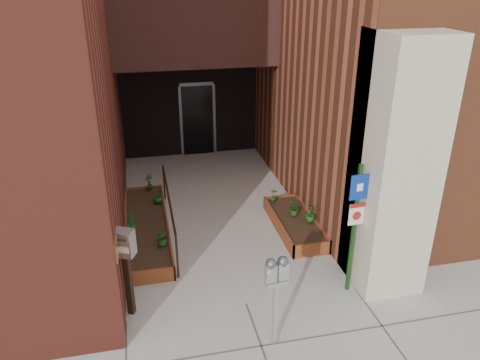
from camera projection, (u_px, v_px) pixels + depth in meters
ground at (246, 304)px, 7.96m from camera, size 80.00×80.00×0.00m
planter_left at (147, 229)px, 10.00m from camera, size 0.90×3.60×0.30m
planter_right at (295, 224)px, 10.18m from camera, size 0.80×2.20×0.30m
handrail at (169, 202)px, 9.80m from camera, size 0.04×3.34×0.90m
parking_meter at (276, 278)px, 6.66m from camera, size 0.35×0.18×1.53m
sign_post at (356, 217)px, 7.70m from camera, size 0.33×0.09×2.41m
payment_dropbox at (125, 255)px, 7.30m from camera, size 0.38×0.34×1.57m
shrub_left_a at (162, 237)px, 9.06m from camera, size 0.39×0.39×0.32m
shrub_left_b at (131, 224)px, 9.44m from camera, size 0.28×0.28×0.39m
shrub_left_c at (157, 195)px, 10.68m from camera, size 0.28×0.28×0.37m
shrub_left_d at (149, 182)px, 11.30m from camera, size 0.29×0.29×0.40m
shrub_right_a at (310, 214)px, 9.86m from camera, size 0.23×0.23×0.36m
shrub_right_b at (274, 195)px, 10.70m from camera, size 0.23×0.23×0.34m
shrub_right_c at (294, 209)px, 10.14m from camera, size 0.38×0.38×0.30m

